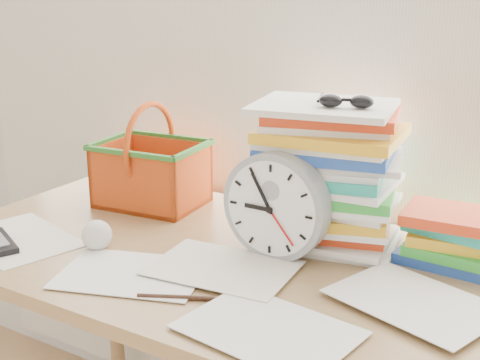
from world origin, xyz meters
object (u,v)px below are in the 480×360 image
Objects in this scene: book_stack at (465,238)px; basket at (151,155)px; desk at (241,292)px; clock at (276,206)px; paper_stack at (326,174)px.

book_stack is 0.79m from basket.
desk is at bearing -31.55° from basket.
book_stack is (0.40, 0.22, 0.13)m from desk.
desk is at bearing -138.75° from clock.
paper_stack reaches higher than clock.
paper_stack is at bearing 60.04° from desk.
basket is at bearing 154.52° from desk.
book_stack is (0.30, 0.04, -0.10)m from paper_stack.
clock reaches higher than book_stack.
clock reaches higher than desk.
paper_stack is at bearing -6.13° from basket.
paper_stack is 1.37× the size of clock.
desk is 0.47m from basket.
desk is 0.48m from book_stack.
paper_stack is (0.11, 0.18, 0.23)m from desk.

